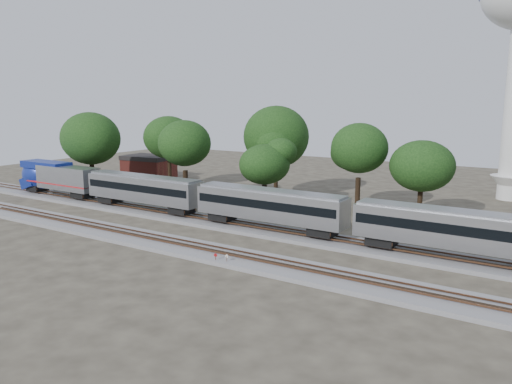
{
  "coord_description": "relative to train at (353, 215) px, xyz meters",
  "views": [
    {
      "loc": [
        31.59,
        -41.01,
        14.84
      ],
      "look_at": [
        2.03,
        5.0,
        4.79
      ],
      "focal_mm": 35.0,
      "sensor_mm": 36.0,
      "label": 1
    }
  ],
  "objects": [
    {
      "name": "ground",
      "position": [
        -13.16,
        -6.0,
        -3.33
      ],
      "size": [
        160.0,
        160.0,
        0.0
      ],
      "primitive_type": "plane",
      "color": "#383328",
      "rests_on": "ground"
    },
    {
      "name": "track_near",
      "position": [
        -13.16,
        -10.0,
        -3.12
      ],
      "size": [
        160.0,
        5.0,
        0.73
      ],
      "color": "slate",
      "rests_on": "ground"
    },
    {
      "name": "tree_4",
      "position": [
        -17.31,
        10.8,
        2.86
      ],
      "size": [
        6.31,
        6.31,
        8.9
      ],
      "color": "black",
      "rests_on": "ground"
    },
    {
      "name": "brick_building",
      "position": [
        -50.98,
        22.5,
        -1.1
      ],
      "size": [
        9.77,
        7.34,
        4.41
      ],
      "rotation": [
        0.0,
        0.0,
        0.09
      ],
      "color": "maroon",
      "rests_on": "ground"
    },
    {
      "name": "switch_stand_red",
      "position": [
        -8.48,
        -12.0,
        -2.68
      ],
      "size": [
        0.31,
        0.13,
        1.01
      ],
      "rotation": [
        0.0,
        0.0,
        0.31
      ],
      "color": "#512D19",
      "rests_on": "ground"
    },
    {
      "name": "track_far",
      "position": [
        -13.16,
        0.0,
        -3.12
      ],
      "size": [
        160.0,
        5.0,
        0.73
      ],
      "color": "slate",
      "rests_on": "ground"
    },
    {
      "name": "tree_6",
      "position": [
        2.59,
        15.78,
        3.5
      ],
      "size": [
        6.96,
        6.96,
        9.81
      ],
      "color": "black",
      "rests_on": "ground"
    },
    {
      "name": "tree_3",
      "position": [
        -20.29,
        18.95,
        6.04
      ],
      "size": [
        9.53,
        9.53,
        13.44
      ],
      "color": "black",
      "rests_on": "ground"
    },
    {
      "name": "tree_2",
      "position": [
        -29.75,
        8.66,
        5.36
      ],
      "size": [
        8.84,
        8.84,
        12.47
      ],
      "color": "black",
      "rests_on": "ground"
    },
    {
      "name": "train",
      "position": [
        0.0,
        0.0,
        0.0
      ],
      "size": [
        114.36,
        3.27,
        4.82
      ],
      "color": "#B0B3B8",
      "rests_on": "ground"
    },
    {
      "name": "tree_0",
      "position": [
        -49.28,
        7.65,
        5.33
      ],
      "size": [
        8.81,
        8.81,
        12.42
      ],
      "color": "black",
      "rests_on": "ground"
    },
    {
      "name": "switch_stand_white",
      "position": [
        -7.38,
        -11.77,
        -2.66
      ],
      "size": [
        0.33,
        0.07,
        1.04
      ],
      "rotation": [
        0.0,
        0.0,
        -0.13
      ],
      "color": "#512D19",
      "rests_on": "ground"
    },
    {
      "name": "tree_5",
      "position": [
        -5.74,
        15.99,
        5.28
      ],
      "size": [
        8.76,
        8.76,
        12.35
      ],
      "color": "black",
      "rests_on": "ground"
    },
    {
      "name": "switch_lever",
      "position": [
        -7.53,
        -11.75,
        -3.18
      ],
      "size": [
        0.53,
        0.35,
        0.3
      ],
      "primitive_type": "cube",
      "rotation": [
        0.0,
        0.0,
        -0.1
      ],
      "color": "#512D19",
      "rests_on": "ground"
    },
    {
      "name": "tree_1",
      "position": [
        -39.52,
        15.89,
        5.39
      ],
      "size": [
        8.88,
        8.88,
        12.51
      ],
      "color": "black",
      "rests_on": "ground"
    }
  ]
}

